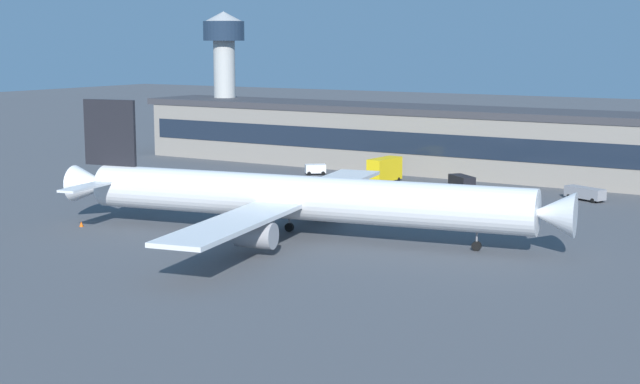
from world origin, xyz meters
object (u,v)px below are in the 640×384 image
object	(u,v)px
catering_truck	(384,169)
traffic_cone_0	(209,239)
traffic_cone_1	(81,224)
crew_van	(462,182)
traffic_cone_2	(211,235)
control_tower	(224,65)
belt_loader	(586,193)
baggage_tug	(316,169)
airliner	(296,198)

from	to	relation	value
catering_truck	traffic_cone_0	world-z (taller)	catering_truck
catering_truck	traffic_cone_1	size ratio (longest dim) A/B	10.64
crew_van	traffic_cone_2	bearing A→B (deg)	-104.07
catering_truck	control_tower	bearing A→B (deg)	157.77
catering_truck	traffic_cone_1	xyz separation A→B (m)	(-15.57, -54.04, -1.94)
belt_loader	baggage_tug	size ratio (longest dim) A/B	1.64
catering_truck	traffic_cone_2	bearing A→B (deg)	-86.84
crew_van	traffic_cone_1	distance (m)	60.28
traffic_cone_0	traffic_cone_1	xyz separation A→B (m)	(-19.68, -1.24, 0.05)
airliner	traffic_cone_2	distance (m)	11.28
airliner	traffic_cone_0	distance (m)	11.66
traffic_cone_1	catering_truck	bearing A→B (deg)	73.92
catering_truck	crew_van	world-z (taller)	catering_truck
crew_van	traffic_cone_1	world-z (taller)	crew_van
control_tower	belt_loader	size ratio (longest dim) A/B	4.45
control_tower	traffic_cone_1	distance (m)	82.60
catering_truck	belt_loader	world-z (taller)	catering_truck
traffic_cone_0	traffic_cone_2	distance (m)	2.44
traffic_cone_0	baggage_tug	bearing A→B (deg)	109.00
control_tower	traffic_cone_0	xyz separation A→B (m)	(52.22, -72.46, -18.28)
catering_truck	crew_van	distance (m)	15.16
baggage_tug	control_tower	bearing A→B (deg)	152.22
traffic_cone_0	traffic_cone_1	distance (m)	19.72
airliner	control_tower	xyz separation A→B (m)	(-59.39, 64.46, 13.75)
catering_truck	traffic_cone_2	distance (m)	50.86
airliner	traffic_cone_0	xyz separation A→B (m)	(-7.17, -8.00, -4.52)
catering_truck	crew_van	size ratio (longest dim) A/B	1.36
control_tower	traffic_cone_0	bearing A→B (deg)	-54.22
crew_van	traffic_cone_2	xyz separation A→B (m)	(-12.19, -48.66, -1.10)
airliner	belt_loader	world-z (taller)	airliner
traffic_cone_1	airliner	bearing A→B (deg)	18.98
catering_truck	traffic_cone_1	bearing A→B (deg)	-106.08
traffic_cone_1	traffic_cone_2	bearing A→B (deg)	10.16
traffic_cone_2	control_tower	bearing A→B (deg)	125.87
control_tower	crew_van	bearing A→B (deg)	-19.02
traffic_cone_0	traffic_cone_2	bearing A→B (deg)	122.62
traffic_cone_1	belt_loader	bearing A→B (deg)	47.35
crew_van	traffic_cone_0	size ratio (longest dim) A/B	9.14
belt_loader	baggage_tug	bearing A→B (deg)	177.29
control_tower	baggage_tug	bearing A→B (deg)	-27.78
catering_truck	traffic_cone_2	world-z (taller)	catering_truck
crew_van	traffic_cone_0	distance (m)	51.88
baggage_tug	traffic_cone_0	world-z (taller)	baggage_tug
crew_van	traffic_cone_1	bearing A→B (deg)	-120.47
crew_van	baggage_tug	size ratio (longest dim) A/B	1.34
baggage_tug	traffic_cone_2	world-z (taller)	baggage_tug
airliner	belt_loader	size ratio (longest dim) A/B	9.73
control_tower	catering_truck	xyz separation A→B (m)	(48.11, -19.66, -16.28)
airliner	belt_loader	distance (m)	50.21
belt_loader	baggage_tug	world-z (taller)	belt_loader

